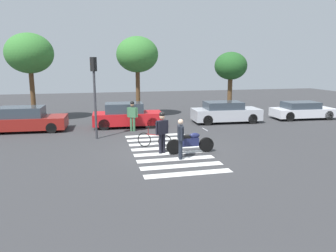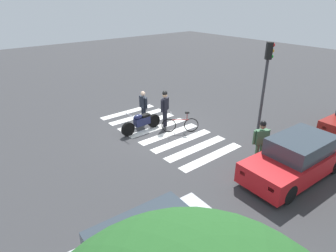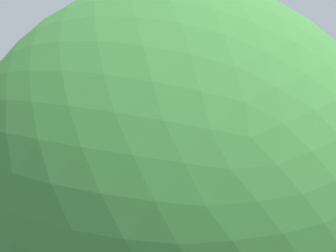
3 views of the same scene
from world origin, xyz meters
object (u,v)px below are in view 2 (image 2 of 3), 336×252
Objects in this scene: leaning_bicycle at (180,125)px; pedestrian_bystander at (261,139)px; car_red_convertible at (296,159)px; officer_by_motorcycle at (165,106)px; police_motorcycle at (141,122)px; officer_on_foot at (143,105)px; traffic_light_pole at (266,75)px.

pedestrian_bystander is (-0.52, 3.96, 0.63)m from leaning_bicycle.
officer_by_motorcycle is at bearing -81.93° from car_red_convertible.
officer_on_foot is at bearing -131.36° from police_motorcycle.
leaning_bicycle is 1.18m from officer_by_motorcycle.
leaning_bicycle is 2.16m from officer_on_foot.
leaning_bicycle is 4.36m from traffic_light_pole.
traffic_light_pole is (-2.61, 2.50, 2.43)m from leaning_bicycle.
car_red_convertible is (-2.09, 6.52, 0.24)m from police_motorcycle.
traffic_light_pole is at bearing 136.27° from leaning_bicycle.
leaning_bicycle is at bearing -82.48° from pedestrian_bystander.
car_red_convertible is (-0.19, 1.34, -0.30)m from pedestrian_bystander.
car_red_convertible is at bearing 97.71° from leaning_bicycle.
officer_by_motorcycle is 6.31m from car_red_convertible.
traffic_light_pole is at bearing 126.82° from officer_on_foot.
car_red_convertible is at bearing 107.78° from police_motorcycle.
traffic_light_pole reaches higher than car_red_convertible.
car_red_convertible is 1.03× the size of traffic_light_pole.
car_red_convertible is (-0.88, 6.24, -0.37)m from officer_by_motorcycle.
officer_on_foot is 0.40× the size of traffic_light_pole.
pedestrian_bystander is 0.42× the size of traffic_light_pole.
officer_by_motorcycle is (-0.56, 1.02, 0.13)m from officer_on_foot.
pedestrian_bystander is at bearing 110.11° from police_motorcycle.
traffic_light_pole is at bearing -145.02° from pedestrian_bystander.
officer_on_foot reaches higher than leaning_bicycle.
officer_on_foot is (0.72, -1.96, 0.57)m from leaning_bicycle.
pedestrian_bystander is at bearing 98.02° from officer_by_motorcycle.
officer_on_foot is at bearing -69.73° from leaning_bicycle.
officer_on_foot is 0.95× the size of pedestrian_bystander.
leaning_bicycle is 0.78× the size of officer_by_motorcycle.
police_motorcycle is 1.10m from officer_on_foot.
officer_on_foot is 5.87m from traffic_light_pole.
pedestrian_bystander is (-1.90, 5.18, 0.55)m from police_motorcycle.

